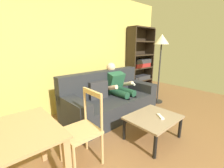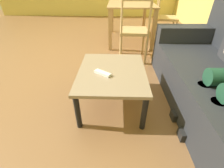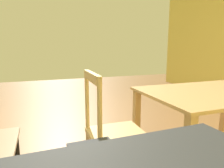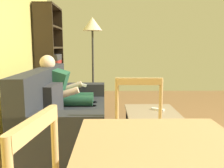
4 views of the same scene
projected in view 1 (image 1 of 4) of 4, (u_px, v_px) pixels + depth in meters
wall_back at (40, 52)px, 2.94m from camera, size 7.08×0.12×2.69m
couch at (110, 100)px, 3.25m from camera, size 2.07×0.92×0.93m
person_lounging at (119, 87)px, 3.39m from camera, size 0.60×0.93×1.10m
coffee_table at (153, 119)px, 2.40m from camera, size 0.80×0.65×0.39m
tv_remote at (160, 116)px, 2.36m from camera, size 0.14×0.17×0.02m
bookshelf at (139, 68)px, 4.71m from camera, size 0.93×0.36×2.00m
dining_chair_facing_couch at (83, 130)px, 1.87m from camera, size 0.43×0.43×0.94m
floor_lamp at (161, 46)px, 3.70m from camera, size 0.36×0.36×1.74m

